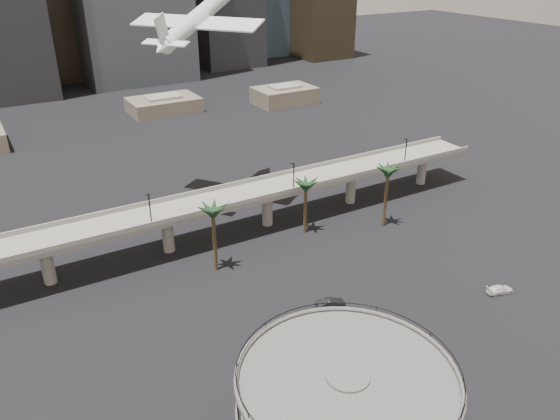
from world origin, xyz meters
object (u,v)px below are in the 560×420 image
car_a (335,371)px  car_c (500,289)px  airborne_jet (197,19)px  car_b (330,304)px  overpass (219,205)px

car_a → car_c: (36.12, 1.97, -0.07)m
airborne_jet → car_b: 62.20m
airborne_jet → car_b: size_ratio=5.46×
airborne_jet → car_a: bearing=-134.7°
airborne_jet → car_b: (0.68, -47.87, -39.71)m
airborne_jet → car_a: size_ratio=6.05×
car_c → car_b: bearing=83.0°
overpass → car_b: size_ratio=26.38×
overpass → car_c: overpass is taller
airborne_jet → car_c: size_ratio=5.70×
airborne_jet → car_a: 73.33m
overpass → car_b: bearing=-80.3°
car_b → car_c: size_ratio=1.04×
car_b → airborne_jet: bearing=13.7°
airborne_jet → car_b: airborne_jet is taller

